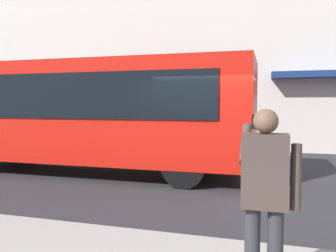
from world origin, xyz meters
TOP-DOWN VIEW (x-y plane):
  - ground_plane at (0.00, 0.00)m, footprint 60.00×60.00m
  - building_facade_far at (-0.02, -6.80)m, footprint 28.00×1.55m
  - red_bus at (3.58, -0.67)m, footprint 9.05×2.54m
  - pedestrian_photographer at (-1.25, 4.76)m, footprint 0.53×0.52m

SIDE VIEW (x-z plane):
  - ground_plane at x=0.00m, z-range 0.00..0.00m
  - pedestrian_photographer at x=-1.25m, z-range 0.29..1.99m
  - red_bus at x=3.58m, z-range 0.14..3.22m
  - building_facade_far at x=-0.02m, z-range -0.01..11.99m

